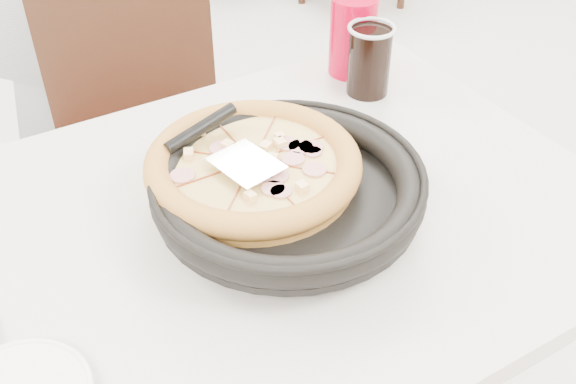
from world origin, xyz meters
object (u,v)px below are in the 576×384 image
cola_glass (369,62)px  pizza_pan (288,196)px  pizza (254,172)px  main_table (240,377)px  chair_far (140,158)px  red_cup (353,36)px

cola_glass → pizza_pan: bearing=-143.0°
pizza → pizza_pan: bearing=-64.6°
main_table → pizza_pan: size_ratio=3.04×
chair_far → cola_glass: bearing=151.5°
pizza_pan → red_cup: size_ratio=2.47×
chair_far → pizza: size_ratio=3.07×
main_table → pizza_pan: bearing=-16.6°
red_cup → chair_far: bearing=140.6°
chair_far → pizza_pan: bearing=112.2°
chair_far → pizza: (0.01, -0.59, 0.34)m
pizza → red_cup: red_cup is taller
main_table → cola_glass: 0.64m
red_cup → cola_glass: bearing=-103.0°
main_table → red_cup: bearing=34.9°
chair_far → pizza_pan: (0.03, -0.64, 0.32)m
pizza → chair_far: bearing=90.7°
red_cup → main_table: bearing=-145.1°
chair_far → red_cup: size_ratio=5.94×
chair_far → red_cup: (0.38, -0.31, 0.35)m
pizza_pan → cola_glass: cola_glass is taller
chair_far → main_table: bearing=104.1°
main_table → red_cup: (0.44, 0.30, 0.45)m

